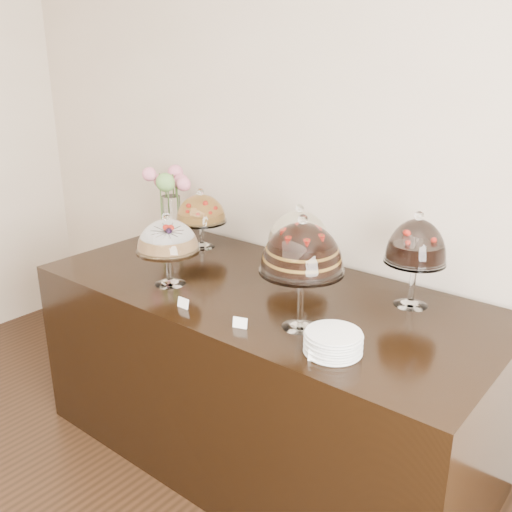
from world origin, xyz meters
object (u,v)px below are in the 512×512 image
Objects in this scene: cake_stand_dark_choco at (416,246)px; cake_stand_sugar_sponge at (168,239)px; cake_stand_fruit_tart at (201,211)px; plate_stack at (333,342)px; flower_vase at (170,194)px; cake_stand_cheesecake at (299,233)px; display_counter at (262,373)px; cake_stand_choco_layer at (302,252)px.

cake_stand_sugar_sponge is at bearing -153.56° from cake_stand_dark_choco.
cake_stand_sugar_sponge reaches higher than cake_stand_fruit_tart.
cake_stand_dark_choco is 2.01× the size of plate_stack.
cake_stand_fruit_tart is at bearing -8.29° from flower_vase.
cake_stand_cheesecake is at bearing 134.51° from plate_stack.
cake_stand_choco_layer reaches higher than display_counter.
plate_stack is at bearing -93.93° from cake_stand_dark_choco.
cake_stand_fruit_tart reaches higher than plate_stack.
cake_stand_choco_layer is at bearing 155.28° from plate_stack.
cake_stand_fruit_tart is (-1.02, 0.48, -0.11)m from cake_stand_choco_layer.
cake_stand_dark_choco is at bearing -0.02° from cake_stand_fruit_tart.
cake_stand_cheesecake is 1.08× the size of cake_stand_fruit_tart.
display_counter is at bearing -18.47° from flower_vase.
cake_stand_choco_layer is 1.41m from flower_vase.
cake_stand_dark_choco reaches higher than cake_stand_fruit_tart.
cake_stand_fruit_tart is at bearing 118.37° from cake_stand_sugar_sponge.
cake_stand_fruit_tart is (-0.27, 0.50, -0.01)m from cake_stand_sugar_sponge.
plate_stack is at bearing -22.30° from flower_vase.
cake_stand_cheesecake is at bearing -177.42° from cake_stand_dark_choco.
flower_vase is at bearing 175.95° from cake_stand_cheesecake.
flower_vase is (-0.56, 0.54, 0.03)m from cake_stand_sugar_sponge.
display_counter is at bearing -22.63° from cake_stand_fruit_tart.
cake_stand_sugar_sponge is at bearing -44.06° from flower_vase.
cake_stand_dark_choco is 1.56m from flower_vase.
cake_stand_dark_choco reaches higher than plate_stack.
cake_stand_dark_choco is (0.61, 0.27, 0.72)m from display_counter.
cake_stand_cheesecake is 0.80m from plate_stack.
flower_vase is 1.66m from plate_stack.
flower_vase is (-0.29, 0.04, 0.05)m from cake_stand_fruit_tart.
cake_stand_choco_layer is 2.23× the size of plate_stack.
cake_stand_choco_layer is 1.29× the size of cake_stand_cheesecake.
cake_stand_dark_choco is at bearing 26.44° from cake_stand_sugar_sponge.
display_counter is 0.97m from cake_stand_fruit_tart.
cake_stand_choco_layer reaches higher than cake_stand_fruit_tart.
cake_stand_sugar_sponge is 1.67× the size of plate_stack.
flower_vase is at bearing 178.43° from cake_stand_dark_choco.
display_counter is 5.16× the size of flower_vase.
plate_stack is (0.57, -0.31, 0.49)m from display_counter.
cake_stand_fruit_tart is at bearing 179.98° from cake_stand_dark_choco.
cake_stand_dark_choco is at bearing 86.07° from plate_stack.
cake_stand_sugar_sponge reaches higher than plate_stack.
cake_stand_fruit_tart is 1.37m from plate_stack.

